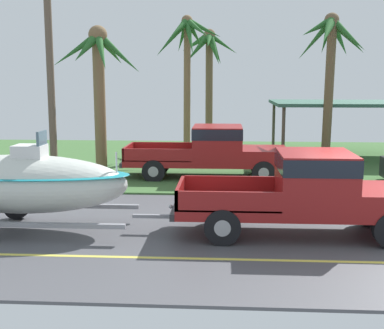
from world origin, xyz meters
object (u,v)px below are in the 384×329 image
parked_pickup_background (217,149)px  palm_tree_mid (187,46)px  pickup_truck_towing (313,190)px  boat_on_trailer (20,183)px  palm_tree_far_left (208,60)px  carport_awning (348,104)px  palm_tree_near_right (99,69)px  utility_pole (50,57)px  palm_tree_near_left (332,52)px

parked_pickup_background → palm_tree_mid: bearing=104.4°
pickup_truck_towing → boat_on_trailer: size_ratio=0.89×
pickup_truck_towing → palm_tree_mid: 13.79m
pickup_truck_towing → palm_tree_far_left: size_ratio=0.94×
carport_awning → palm_tree_far_left: (-6.36, 2.78, 2.08)m
carport_awning → palm_tree_mid: (-7.27, 0.53, 2.60)m
carport_awning → boat_on_trailer: bearing=-130.4°
palm_tree_near_right → utility_pole: size_ratio=0.67×
boat_on_trailer → palm_tree_far_left: size_ratio=1.06×
palm_tree_mid → utility_pole: bearing=-117.8°
palm_tree_mid → utility_pole: (-3.93, -7.45, -0.78)m
carport_awning → palm_tree_near_right: (-10.17, -4.48, 1.49)m
pickup_truck_towing → palm_tree_mid: bearing=106.7°
palm_tree_mid → pickup_truck_towing: bearing=-73.3°
palm_tree_near_left → palm_tree_far_left: (-5.01, 5.46, -0.09)m
boat_on_trailer → palm_tree_far_left: palm_tree_far_left is taller
pickup_truck_towing → utility_pole: (-7.72, 5.20, 3.21)m
pickup_truck_towing → palm_tree_mid: palm_tree_mid is taller
pickup_truck_towing → palm_tree_near_right: bearing=131.2°
palm_tree_near_right → palm_tree_far_left: (3.81, 7.26, 0.60)m
pickup_truck_towing → boat_on_trailer: bearing=180.0°
palm_tree_near_left → carport_awning: bearing=63.3°
palm_tree_near_left → palm_tree_mid: (-5.92, 3.21, 0.43)m
palm_tree_near_right → carport_awning: bearing=23.8°
palm_tree_mid → utility_pole: utility_pole is taller
carport_awning → palm_tree_far_left: palm_tree_far_left is taller
palm_tree_mid → parked_pickup_background: bearing=-75.6°
parked_pickup_background → palm_tree_mid: (-1.49, 5.77, 3.99)m
utility_pole → pickup_truck_towing: bearing=-33.9°
pickup_truck_towing → palm_tree_near_left: size_ratio=0.93×
pickup_truck_towing → palm_tree_near_left: (2.13, 9.44, 3.56)m
pickup_truck_towing → parked_pickup_background: bearing=108.5°
pickup_truck_towing → palm_tree_far_left: 15.56m
boat_on_trailer → parked_pickup_background: boat_on_trailer is taller
palm_tree_mid → palm_tree_far_left: (0.91, 2.25, -0.52)m
parked_pickup_background → carport_awning: bearing=42.2°
pickup_truck_towing → palm_tree_near_right: (-6.69, 7.64, 2.87)m
palm_tree_near_right → palm_tree_far_left: size_ratio=0.91×
palm_tree_near_left → palm_tree_near_right: 9.03m
pickup_truck_towing → parked_pickup_background: (-2.30, 6.87, -0.00)m
carport_awning → pickup_truck_towing: bearing=-106.0°
palm_tree_near_left → palm_tree_far_left: 7.41m
palm_tree_far_left → palm_tree_mid: bearing=-112.1°
carport_awning → palm_tree_near_left: 3.70m
parked_pickup_background → palm_tree_near_left: palm_tree_near_left is taller
carport_awning → utility_pole: bearing=-148.3°
parked_pickup_background → palm_tree_near_left: size_ratio=0.98×
palm_tree_near_right → palm_tree_mid: 5.89m
parked_pickup_background → utility_pole: 6.52m
pickup_truck_towing → palm_tree_mid: size_ratio=0.88×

